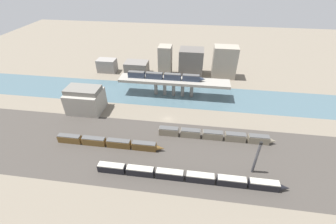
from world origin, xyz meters
name	(u,v)px	position (x,y,z in m)	size (l,w,h in m)	color
ground_plane	(168,119)	(0.00, 0.00, 0.00)	(400.00, 400.00, 0.00)	#756B5B
railbed_yard	(160,152)	(0.00, -24.00, 0.00)	(280.00, 42.00, 0.01)	#423D38
river_water	(173,95)	(0.00, 25.07, 0.00)	(320.00, 27.24, 0.01)	#47606B
bridge	(174,82)	(0.00, 25.07, 8.99)	(65.39, 9.73, 10.59)	gray
train_on_bridge	(165,76)	(-5.03, 25.07, 12.42)	(45.90, 2.82, 3.75)	#2D384C
train_yard_near	(188,176)	(13.11, -37.30, 1.76)	(72.48, 2.94, 3.58)	black
train_yard_mid	(109,143)	(-23.44, -23.52, 1.90)	(49.26, 2.73, 3.87)	brown
train_yard_far	(215,135)	(23.88, -12.02, 1.98)	(53.77, 3.03, 4.02)	gray
warehouse_building	(85,100)	(-45.56, 2.54, 6.60)	(18.18, 14.26, 13.88)	#9E998E
signal_tower	(256,158)	(38.06, -29.88, 7.72)	(1.01, 1.01, 15.79)	#4C4C51
city_block_far_left	(107,65)	(-52.39, 52.83, 4.64)	(13.29, 8.38, 9.27)	gray
city_block_left	(137,68)	(-30.13, 52.87, 4.29)	(16.18, 11.20, 8.58)	slate
city_block_center	(165,61)	(-9.42, 53.69, 10.42)	(8.76, 9.80, 20.83)	gray
city_block_right	(191,62)	(8.58, 57.27, 9.11)	(16.53, 13.20, 18.22)	#605B56
city_block_far_right	(225,62)	(31.39, 55.77, 10.82)	(15.97, 10.31, 21.65)	gray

